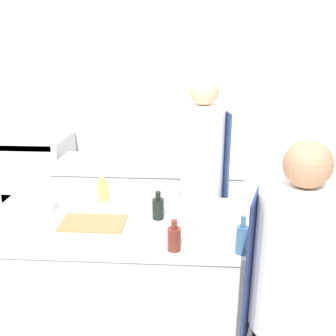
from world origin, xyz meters
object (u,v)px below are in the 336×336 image
(bottle_olive_oil, at_px, (158,208))
(cup, at_px, (314,200))
(chef_at_prep_near, at_px, (288,312))
(chef_at_stove, at_px, (202,186))
(bowl_mixing_large, at_px, (36,206))
(bottle_cooking_oil, at_px, (174,238))
(bowl_prep_small, at_px, (241,231))
(bottle_vinegar, at_px, (194,222))
(bottle_sauce, at_px, (103,191))
(bottle_water, at_px, (242,239))
(oven_range, at_px, (39,180))
(bottle_wine, at_px, (270,193))

(bottle_olive_oil, relative_size, cup, 2.37)
(chef_at_prep_near, bearing_deg, bottle_olive_oil, 58.94)
(chef_at_stove, bearing_deg, bowl_mixing_large, -75.52)
(chef_at_stove, relative_size, bottle_cooking_oil, 9.83)
(bowl_prep_small, bearing_deg, bottle_vinegar, -179.13)
(bottle_sauce, bearing_deg, chef_at_prep_near, -42.55)
(cup, bearing_deg, bottle_water, -131.36)
(oven_range, xyz_separation_m, chef_at_stove, (1.83, -1.10, 0.40))
(bottle_vinegar, height_order, bottle_wine, bottle_vinegar)
(bottle_cooking_oil, bearing_deg, bottle_water, -1.82)
(bottle_water, height_order, bowl_mixing_large, bottle_water)
(bottle_olive_oil, distance_m, bowl_mixing_large, 0.86)
(bowl_mixing_large, bearing_deg, bottle_sauce, 24.38)
(chef_at_prep_near, height_order, bowl_mixing_large, chef_at_prep_near)
(chef_at_prep_near, bearing_deg, bottle_cooking_oil, 73.41)
(bottle_olive_oil, xyz_separation_m, bottle_water, (0.49, -0.39, 0.01))
(oven_range, distance_m, bottle_cooking_oil, 2.70)
(bottle_wine, bearing_deg, bottle_olive_oil, -160.65)
(chef_at_stove, distance_m, bottle_olive_oil, 0.67)
(chef_at_prep_near, relative_size, bottle_cooking_oil, 9.05)
(bottle_olive_oil, distance_m, bottle_vinegar, 0.33)
(chef_at_stove, distance_m, bottle_vinegar, 0.83)
(bowl_mixing_large, bearing_deg, oven_range, 112.68)
(bowl_mixing_large, bearing_deg, cup, 6.13)
(bottle_sauce, bearing_deg, bottle_cooking_oil, -49.60)
(bottle_sauce, distance_m, cup, 1.51)
(bottle_cooking_oil, bearing_deg, bottle_sauce, 130.40)
(bottle_olive_oil, bearing_deg, bottle_vinegar, -44.56)
(chef_at_stove, xyz_separation_m, bowl_prep_small, (0.21, -0.82, 0.05))
(bottle_water, bearing_deg, chef_at_stove, 101.03)
(chef_at_stove, distance_m, bottle_water, 1.01)
(chef_at_stove, bearing_deg, bottle_water, 1.03)
(oven_range, height_order, chef_at_prep_near, chef_at_prep_near)
(bottle_cooking_oil, height_order, bottle_sauce, bottle_sauce)
(bottle_wine, xyz_separation_m, cup, (0.32, 0.01, -0.05))
(oven_range, relative_size, bowl_prep_small, 6.28)
(chef_at_stove, height_order, bottle_water, chef_at_stove)
(bottle_olive_oil, height_order, bowl_mixing_large, bottle_olive_oil)
(bowl_mixing_large, bearing_deg, bowl_prep_small, -12.25)
(oven_range, bearing_deg, chef_at_prep_near, -47.93)
(bottle_water, distance_m, bowl_mixing_large, 1.42)
(cup, bearing_deg, bottle_cooking_oil, -145.50)
(chef_at_prep_near, height_order, cup, chef_at_prep_near)
(bottle_sauce, bearing_deg, bottle_wine, 0.31)
(bowl_prep_small, height_order, cup, bowl_prep_small)
(bottle_vinegar, height_order, bottle_sauce, bottle_vinegar)
(chef_at_prep_near, bearing_deg, chef_at_stove, 32.46)
(bottle_sauce, distance_m, bottle_water, 1.13)
(chef_at_stove, xyz_separation_m, bottle_cooking_oil, (-0.18, -0.98, 0.08))
(bottle_sauce, xyz_separation_m, bottle_water, (0.92, -0.66, 0.02))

